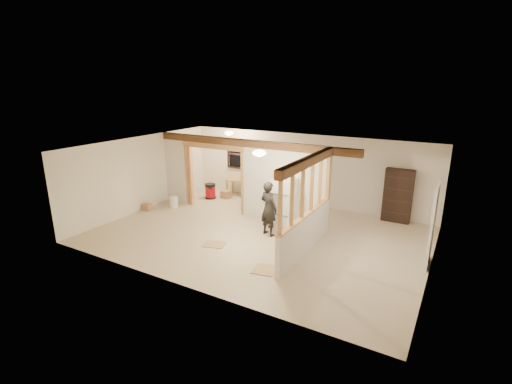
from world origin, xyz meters
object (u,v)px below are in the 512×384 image
Objects in this scene: woman at (269,209)px; work_table at (240,188)px; shop_vac at (210,191)px; refrigerator at (284,203)px; bookshelf at (398,196)px.

work_table is (-2.71, 2.80, -0.46)m from woman.
refrigerator is at bearing -19.09° from shop_vac.
refrigerator is 3.58m from bookshelf.
refrigerator is 1.47× the size of work_table.
woman is at bearing -101.41° from refrigerator.
shop_vac is at bearing 160.91° from refrigerator.
bookshelf is at bearing 38.05° from refrigerator.
refrigerator is 0.91× the size of bookshelf.
work_table is at bearing -29.23° from woman.
work_table is at bearing -178.81° from bookshelf.
bookshelf is (6.48, 0.93, 0.56)m from shop_vac.
shop_vac is (-3.52, 1.98, -0.51)m from woman.
refrigerator is at bearing -48.16° from work_table.
refrigerator reaches higher than shop_vac.
bookshelf is (2.82, 2.20, 0.08)m from refrigerator.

